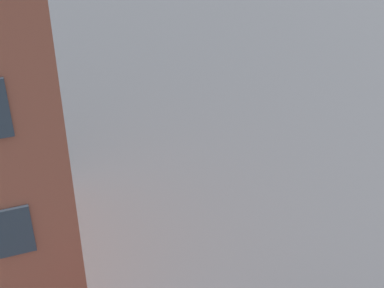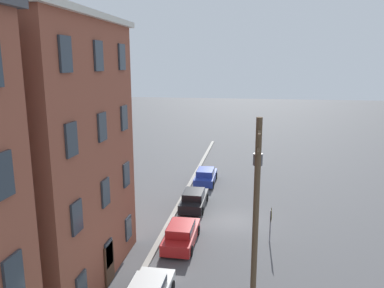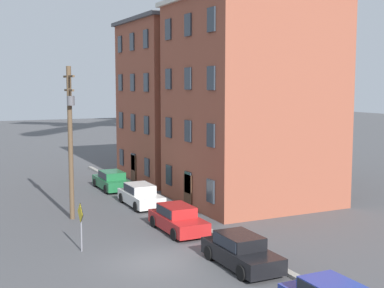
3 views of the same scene
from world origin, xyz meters
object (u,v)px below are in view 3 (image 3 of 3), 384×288
at_px(car_white, 140,194).
at_px(caution_sign, 81,219).
at_px(car_red, 178,218).
at_px(car_green, 112,180).
at_px(car_black, 241,250).
at_px(utility_pole, 70,134).

bearing_deg(car_white, caution_sign, -36.98).
bearing_deg(car_white, car_red, -2.81).
relative_size(car_green, car_white, 1.00).
xyz_separation_m(car_red, caution_sign, (1.19, -5.63, 0.85)).
distance_m(car_black, caution_sign, 7.85).
relative_size(car_green, car_red, 1.00).
bearing_deg(car_red, utility_pole, -138.47).
xyz_separation_m(car_black, utility_pole, (-11.54, -4.77, 4.35)).
distance_m(car_green, car_red, 12.82).
distance_m(car_green, car_black, 19.19).
height_order(car_black, caution_sign, caution_sign).
bearing_deg(utility_pole, car_black, 22.48).
bearing_deg(caution_sign, car_green, 157.28).
distance_m(car_white, car_black, 13.11).
xyz_separation_m(car_green, caution_sign, (14.01, -5.87, 0.85)).
relative_size(car_white, utility_pole, 0.48).
bearing_deg(car_red, car_white, 177.19).
height_order(car_green, car_black, same).
xyz_separation_m(car_red, utility_pole, (-5.17, -4.57, 4.35)).
bearing_deg(utility_pole, car_red, 41.53).
relative_size(car_red, utility_pole, 0.48).
relative_size(car_white, caution_sign, 1.83).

